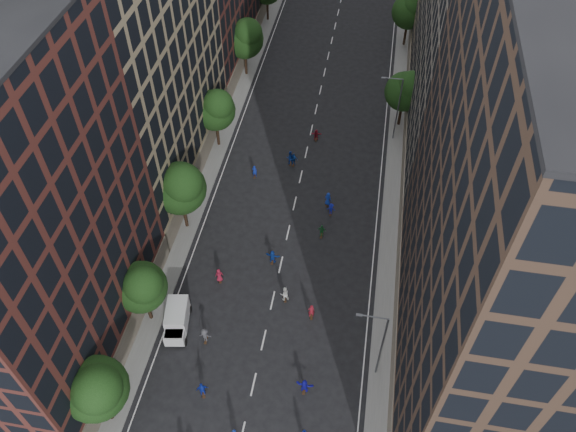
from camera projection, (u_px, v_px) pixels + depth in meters
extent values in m
plane|color=black|center=(306.00, 155.00, 70.29)|extent=(240.00, 240.00, 0.00)
cube|color=slate|center=(227.00, 108.00, 76.57)|extent=(4.00, 105.00, 0.15)
cube|color=slate|center=(404.00, 127.00, 73.82)|extent=(4.00, 105.00, 0.15)
cube|color=#50241E|center=(3.00, 230.00, 42.17)|extent=(14.00, 22.00, 30.00)
cube|color=#948261|center=(116.00, 39.00, 56.56)|extent=(14.00, 26.00, 34.00)
cube|color=#412E23|center=(532.00, 229.00, 38.23)|extent=(14.00, 30.00, 36.00)
cube|color=#6B6558|center=(495.00, 32.00, 58.52)|extent=(14.00, 28.00, 33.00)
cylinder|color=black|center=(107.00, 408.00, 46.30)|extent=(0.36, 0.36, 3.96)
sphere|color=black|center=(96.00, 389.00, 43.63)|extent=(5.20, 5.20, 5.20)
sphere|color=black|center=(97.00, 389.00, 42.25)|extent=(3.90, 3.90, 3.90)
cylinder|color=black|center=(148.00, 307.00, 53.01)|extent=(0.36, 0.36, 3.70)
sphere|color=black|center=(141.00, 287.00, 50.52)|extent=(4.80, 4.80, 4.80)
sphere|color=black|center=(143.00, 284.00, 49.24)|extent=(3.60, 3.60, 3.60)
cylinder|color=black|center=(185.00, 213.00, 60.75)|extent=(0.36, 0.36, 4.22)
sphere|color=black|center=(180.00, 188.00, 57.90)|extent=(5.60, 5.60, 5.60)
sphere|color=black|center=(183.00, 183.00, 56.41)|extent=(4.20, 4.20, 4.20)
cylinder|color=black|center=(218.00, 133.00, 70.14)|extent=(0.36, 0.36, 3.87)
sphere|color=black|center=(215.00, 110.00, 67.53)|extent=(5.00, 5.00, 5.00)
sphere|color=black|center=(218.00, 105.00, 66.20)|extent=(3.75, 3.75, 3.75)
cylinder|color=black|center=(246.00, 62.00, 80.66)|extent=(0.36, 0.36, 4.05)
sphere|color=black|center=(244.00, 39.00, 77.93)|extent=(5.40, 5.40, 5.40)
sphere|color=black|center=(248.00, 33.00, 76.49)|extent=(4.05, 4.05, 4.05)
cylinder|color=black|center=(268.00, 9.00, 91.34)|extent=(0.36, 0.36, 3.78)
cylinder|color=black|center=(400.00, 113.00, 72.91)|extent=(0.36, 0.36, 3.74)
sphere|color=black|center=(404.00, 92.00, 70.39)|extent=(5.00, 5.00, 5.00)
sphere|color=black|center=(411.00, 86.00, 69.06)|extent=(3.75, 3.75, 3.75)
cylinder|color=black|center=(405.00, 34.00, 86.05)|extent=(0.36, 0.36, 3.96)
sphere|color=black|center=(409.00, 12.00, 83.39)|extent=(5.20, 5.20, 5.20)
sphere|color=black|center=(415.00, 5.00, 82.00)|extent=(3.90, 3.90, 3.90)
cylinder|color=#595B60|center=(382.00, 348.00, 47.22)|extent=(0.18, 0.18, 9.00)
cylinder|color=#595B60|center=(373.00, 317.00, 44.02)|extent=(2.40, 0.12, 0.12)
cube|color=#595B60|center=(359.00, 315.00, 44.19)|extent=(0.50, 0.22, 0.15)
cylinder|color=#595B60|center=(398.00, 111.00, 69.04)|extent=(0.18, 0.18, 9.00)
cylinder|color=#595B60|center=(393.00, 78.00, 65.85)|extent=(2.40, 0.12, 0.12)
cube|color=#595B60|center=(384.00, 78.00, 66.01)|extent=(0.50, 0.22, 0.15)
cube|color=white|center=(177.00, 315.00, 53.04)|extent=(2.47, 3.60, 2.03)
cube|color=white|center=(175.00, 336.00, 51.95)|extent=(2.07, 1.76, 1.29)
cube|color=black|center=(174.00, 333.00, 51.51)|extent=(1.84, 1.46, 0.09)
cylinder|color=black|center=(166.00, 342.00, 52.23)|extent=(0.35, 0.73, 0.70)
cylinder|color=black|center=(185.00, 342.00, 52.22)|extent=(0.35, 0.73, 0.70)
cylinder|color=black|center=(171.00, 309.00, 54.64)|extent=(0.35, 0.73, 0.70)
cylinder|color=black|center=(190.00, 309.00, 54.64)|extent=(0.35, 0.73, 0.70)
imported|color=#152BAD|center=(202.00, 389.00, 48.51)|extent=(1.16, 0.82, 1.82)
imported|color=#1B17BB|center=(305.00, 386.00, 48.78)|extent=(1.59, 0.60, 1.69)
imported|color=maroon|center=(219.00, 275.00, 56.75)|extent=(0.96, 0.80, 1.68)
imported|color=maroon|center=(311.00, 311.00, 53.83)|extent=(0.74, 0.57, 1.81)
imported|color=silver|center=(285.00, 294.00, 55.15)|extent=(1.08, 0.97, 1.83)
imported|color=#434248|center=(205.00, 336.00, 52.08)|extent=(1.17, 0.72, 1.76)
imported|color=#216E33|center=(322.00, 231.00, 60.75)|extent=(0.99, 0.47, 1.65)
imported|color=#143AA4|center=(273.00, 257.00, 58.36)|extent=(1.58, 0.65, 1.66)
imported|color=#132E9F|center=(328.00, 199.00, 63.91)|extent=(0.99, 0.81, 1.74)
imported|color=#142BA2|center=(255.00, 172.00, 67.05)|extent=(0.61, 0.41, 1.66)
imported|color=#1438A3|center=(290.00, 158.00, 68.52)|extent=(1.04, 0.89, 1.87)
imported|color=#131B9F|center=(331.00, 209.00, 63.04)|extent=(0.97, 0.57, 1.49)
imported|color=#1442A7|center=(294.00, 160.00, 68.45)|extent=(1.04, 0.57, 1.69)
imported|color=maroon|center=(316.00, 135.00, 71.71)|extent=(1.42, 0.54, 1.50)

